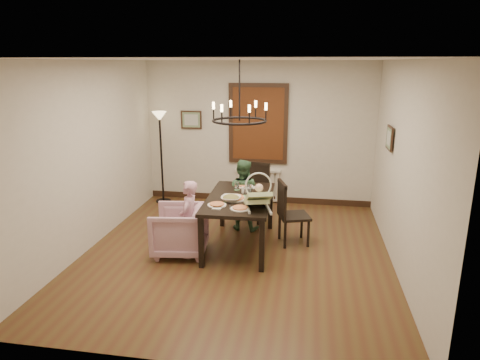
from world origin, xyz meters
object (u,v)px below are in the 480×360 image
(baby_bouncer, at_px, (258,197))
(floor_lamp, at_px, (161,159))
(drinking_glass, at_px, (248,190))
(armchair, at_px, (179,230))
(seated_man, at_px, (242,201))
(dining_table, at_px, (240,202))
(elderly_woman, at_px, (189,225))
(chair_right, at_px, (294,212))
(chair_far, at_px, (253,192))

(baby_bouncer, xyz_separation_m, floor_lamp, (-2.24, 2.39, -0.07))
(baby_bouncer, bearing_deg, drinking_glass, 93.74)
(armchair, height_order, seated_man, seated_man)
(dining_table, height_order, drinking_glass, drinking_glass)
(elderly_woman, bearing_deg, chair_right, 117.08)
(chair_right, distance_m, armchair, 1.79)
(dining_table, relative_size, seated_man, 1.72)
(chair_right, height_order, floor_lamp, floor_lamp)
(dining_table, distance_m, armchair, 0.99)
(armchair, bearing_deg, baby_bouncer, 77.89)
(armchair, relative_size, elderly_woman, 0.84)
(seated_man, bearing_deg, baby_bouncer, 117.16)
(chair_far, bearing_deg, drinking_glass, -69.85)
(chair_far, height_order, baby_bouncer, baby_bouncer)
(elderly_woman, bearing_deg, dining_table, 125.97)
(drinking_glass, xyz_separation_m, floor_lamp, (-2.02, 1.76, 0.03))
(armchair, height_order, drinking_glass, drinking_glass)
(elderly_woman, distance_m, floor_lamp, 2.70)
(chair_right, xyz_separation_m, elderly_woman, (-1.49, -0.72, -0.03))
(seated_man, distance_m, floor_lamp, 2.21)
(chair_right, distance_m, elderly_woman, 1.65)
(armchair, xyz_separation_m, drinking_glass, (0.95, 0.54, 0.51))
(elderly_woman, xyz_separation_m, drinking_glass, (0.78, 0.60, 0.39))
(armchair, distance_m, drinking_glass, 1.20)
(seated_man, bearing_deg, armchair, 64.11)
(chair_right, relative_size, baby_bouncer, 1.89)
(elderly_woman, bearing_deg, baby_bouncer, 89.67)
(drinking_glass, bearing_deg, chair_right, 9.34)
(dining_table, height_order, floor_lamp, floor_lamp)
(chair_far, xyz_separation_m, floor_lamp, (-1.95, 0.73, 0.38))
(chair_far, bearing_deg, seated_man, -88.57)
(drinking_glass, height_order, floor_lamp, floor_lamp)
(drinking_glass, bearing_deg, chair_far, 93.78)
(chair_right, distance_m, seated_man, 1.01)
(baby_bouncer, distance_m, floor_lamp, 3.28)
(dining_table, height_order, seated_man, seated_man)
(baby_bouncer, bearing_deg, seated_man, 92.90)
(dining_table, height_order, elderly_woman, elderly_woman)
(chair_right, xyz_separation_m, floor_lamp, (-2.72, 1.64, 0.39))
(chair_right, bearing_deg, dining_table, 89.74)
(chair_right, relative_size, drinking_glass, 7.46)
(elderly_woman, distance_m, seated_man, 1.33)
(chair_far, xyz_separation_m, chair_right, (0.78, -0.91, -0.01))
(dining_table, bearing_deg, baby_bouncer, -56.77)
(chair_far, distance_m, seated_man, 0.46)
(chair_right, distance_m, baby_bouncer, 1.00)
(armchair, distance_m, baby_bouncer, 1.33)
(dining_table, distance_m, chair_far, 1.19)
(dining_table, bearing_deg, seated_man, 94.42)
(dining_table, distance_m, baby_bouncer, 0.65)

